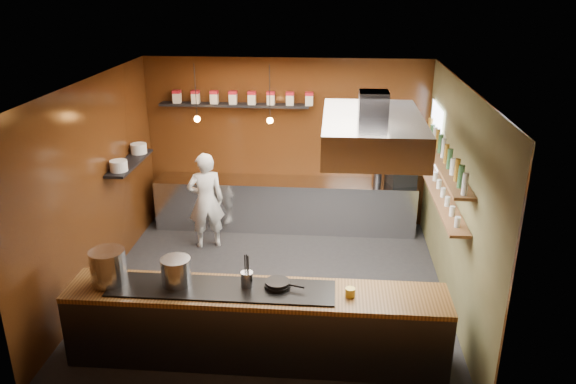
# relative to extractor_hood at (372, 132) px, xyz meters

# --- Properties ---
(floor) EXTENTS (5.00, 5.00, 0.00)m
(floor) POSITION_rel_extractor_hood_xyz_m (-1.30, 0.40, -2.51)
(floor) COLOR black
(floor) RESTS_ON ground
(back_wall) EXTENTS (5.00, 0.00, 5.00)m
(back_wall) POSITION_rel_extractor_hood_xyz_m (-1.30, 2.90, -1.01)
(back_wall) COLOR #3C1A0A
(back_wall) RESTS_ON ground
(left_wall) EXTENTS (0.00, 5.00, 5.00)m
(left_wall) POSITION_rel_extractor_hood_xyz_m (-3.80, 0.40, -1.01)
(left_wall) COLOR #3C1A0A
(left_wall) RESTS_ON ground
(right_wall) EXTENTS (0.00, 5.00, 5.00)m
(right_wall) POSITION_rel_extractor_hood_xyz_m (1.20, 0.40, -1.01)
(right_wall) COLOR brown
(right_wall) RESTS_ON ground
(ceiling) EXTENTS (5.00, 5.00, 0.00)m
(ceiling) POSITION_rel_extractor_hood_xyz_m (-1.30, 0.40, 0.49)
(ceiling) COLOR silver
(ceiling) RESTS_ON back_wall
(window_pane) EXTENTS (0.00, 1.00, 1.00)m
(window_pane) POSITION_rel_extractor_hood_xyz_m (1.15, 2.10, -0.61)
(window_pane) COLOR white
(window_pane) RESTS_ON right_wall
(prep_counter) EXTENTS (4.60, 0.65, 0.90)m
(prep_counter) POSITION_rel_extractor_hood_xyz_m (-1.30, 2.57, -2.06)
(prep_counter) COLOR silver
(prep_counter) RESTS_ON floor
(pass_counter) EXTENTS (4.40, 0.72, 0.94)m
(pass_counter) POSITION_rel_extractor_hood_xyz_m (-1.30, -1.20, -2.04)
(pass_counter) COLOR #38383D
(pass_counter) RESTS_ON floor
(tin_shelf) EXTENTS (2.60, 0.26, 0.04)m
(tin_shelf) POSITION_rel_extractor_hood_xyz_m (-2.20, 2.76, -0.31)
(tin_shelf) COLOR black
(tin_shelf) RESTS_ON back_wall
(plate_shelf) EXTENTS (0.30, 1.40, 0.04)m
(plate_shelf) POSITION_rel_extractor_hood_xyz_m (-3.64, 1.40, -0.96)
(plate_shelf) COLOR black
(plate_shelf) RESTS_ON left_wall
(bottle_shelf_upper) EXTENTS (0.26, 2.80, 0.04)m
(bottle_shelf_upper) POSITION_rel_extractor_hood_xyz_m (1.04, 0.70, -0.59)
(bottle_shelf_upper) COLOR brown
(bottle_shelf_upper) RESTS_ON right_wall
(bottle_shelf_lower) EXTENTS (0.26, 2.80, 0.04)m
(bottle_shelf_lower) POSITION_rel_extractor_hood_xyz_m (1.04, 0.70, -1.06)
(bottle_shelf_lower) COLOR brown
(bottle_shelf_lower) RESTS_ON right_wall
(extractor_hood) EXTENTS (1.20, 2.00, 0.72)m
(extractor_hood) POSITION_rel_extractor_hood_xyz_m (0.00, 0.00, 0.00)
(extractor_hood) COLOR #38383D
(extractor_hood) RESTS_ON ceiling
(pendant_left) EXTENTS (0.10, 0.10, 0.95)m
(pendant_left) POSITION_rel_extractor_hood_xyz_m (-2.70, 2.10, -0.35)
(pendant_left) COLOR black
(pendant_left) RESTS_ON ceiling
(pendant_right) EXTENTS (0.10, 0.10, 0.95)m
(pendant_right) POSITION_rel_extractor_hood_xyz_m (-1.50, 2.10, -0.35)
(pendant_right) COLOR black
(pendant_right) RESTS_ON ceiling
(storage_tins) EXTENTS (2.43, 0.13, 0.22)m
(storage_tins) POSITION_rel_extractor_hood_xyz_m (-2.05, 2.76, -0.17)
(storage_tins) COLOR beige
(storage_tins) RESTS_ON tin_shelf
(plate_stacks) EXTENTS (0.26, 1.16, 0.16)m
(plate_stacks) POSITION_rel_extractor_hood_xyz_m (-3.64, 1.40, -0.86)
(plate_stacks) COLOR silver
(plate_stacks) RESTS_ON plate_shelf
(bottles) EXTENTS (0.06, 2.66, 0.24)m
(bottles) POSITION_rel_extractor_hood_xyz_m (1.04, 0.70, -0.45)
(bottles) COLOR silver
(bottles) RESTS_ON bottle_shelf_upper
(wine_glasses) EXTENTS (0.07, 2.37, 0.13)m
(wine_glasses) POSITION_rel_extractor_hood_xyz_m (1.04, 0.70, -0.97)
(wine_glasses) COLOR silver
(wine_glasses) RESTS_ON bottle_shelf_lower
(stockpot_large) EXTENTS (0.53, 0.53, 0.40)m
(stockpot_large) POSITION_rel_extractor_hood_xyz_m (-3.03, -1.17, -1.36)
(stockpot_large) COLOR silver
(stockpot_large) RESTS_ON pass_counter
(stockpot_small) EXTENTS (0.40, 0.40, 0.32)m
(stockpot_small) POSITION_rel_extractor_hood_xyz_m (-2.23, -1.15, -1.40)
(stockpot_small) COLOR #B0B2B7
(stockpot_small) RESTS_ON pass_counter
(utensil_crock) EXTENTS (0.18, 0.18, 0.18)m
(utensil_crock) POSITION_rel_extractor_hood_xyz_m (-1.41, -1.14, -1.47)
(utensil_crock) COLOR #B0B2B7
(utensil_crock) RESTS_ON pass_counter
(frying_pan) EXTENTS (0.47, 0.31, 0.08)m
(frying_pan) POSITION_rel_extractor_hood_xyz_m (-1.06, -1.13, -1.53)
(frying_pan) COLOR black
(frying_pan) RESTS_ON pass_counter
(butter_jar) EXTENTS (0.15, 0.15, 0.10)m
(butter_jar) POSITION_rel_extractor_hood_xyz_m (-0.23, -1.23, -1.53)
(butter_jar) COLOR gold
(butter_jar) RESTS_ON pass_counter
(espresso_machine) EXTENTS (0.54, 0.52, 0.44)m
(espresso_machine) POSITION_rel_extractor_hood_xyz_m (0.72, 2.60, -1.38)
(espresso_machine) COLOR black
(espresso_machine) RESTS_ON prep_counter
(chef) EXTENTS (0.70, 0.57, 1.64)m
(chef) POSITION_rel_extractor_hood_xyz_m (-2.54, 1.72, -1.68)
(chef) COLOR white
(chef) RESTS_ON floor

